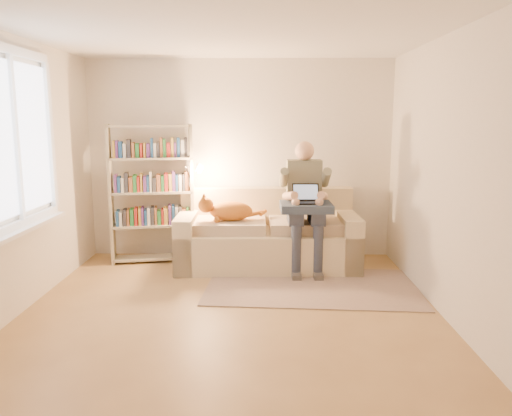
{
  "coord_description": "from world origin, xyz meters",
  "views": [
    {
      "loc": [
        0.31,
        -4.38,
        1.82
      ],
      "look_at": [
        0.23,
        1.0,
        0.87
      ],
      "focal_mm": 35.0,
      "sensor_mm": 36.0,
      "label": 1
    }
  ],
  "objects_px": {
    "person": "(305,198)",
    "cat": "(223,210)",
    "sofa": "(267,238)",
    "bookshelf": "(152,187)",
    "laptop": "(308,198)"
  },
  "relations": [
    {
      "from": "person",
      "to": "cat",
      "type": "bearing_deg",
      "value": 178.79
    },
    {
      "from": "sofa",
      "to": "bookshelf",
      "type": "distance_m",
      "value": 1.61
    },
    {
      "from": "sofa",
      "to": "person",
      "type": "height_order",
      "value": "person"
    },
    {
      "from": "sofa",
      "to": "laptop",
      "type": "relative_size",
      "value": 6.98
    },
    {
      "from": "sofa",
      "to": "laptop",
      "type": "xyz_separation_m",
      "value": [
        0.48,
        -0.29,
        0.56
      ]
    },
    {
      "from": "cat",
      "to": "sofa",
      "type": "bearing_deg",
      "value": 14.74
    },
    {
      "from": "cat",
      "to": "laptop",
      "type": "bearing_deg",
      "value": -8.77
    },
    {
      "from": "bookshelf",
      "to": "cat",
      "type": "bearing_deg",
      "value": -28.76
    },
    {
      "from": "sofa",
      "to": "bookshelf",
      "type": "height_order",
      "value": "bookshelf"
    },
    {
      "from": "cat",
      "to": "person",
      "type": "bearing_deg",
      "value": -1.21
    },
    {
      "from": "person",
      "to": "laptop",
      "type": "xyz_separation_m",
      "value": [
        0.03,
        -0.14,
        0.02
      ]
    },
    {
      "from": "laptop",
      "to": "bookshelf",
      "type": "distance_m",
      "value": 2.01
    },
    {
      "from": "sofa",
      "to": "cat",
      "type": "bearing_deg",
      "value": -165.26
    },
    {
      "from": "laptop",
      "to": "person",
      "type": "bearing_deg",
      "value": 100.45
    },
    {
      "from": "laptop",
      "to": "bookshelf",
      "type": "xyz_separation_m",
      "value": [
        -1.95,
        0.44,
        0.07
      ]
    }
  ]
}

